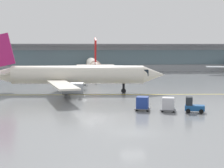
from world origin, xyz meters
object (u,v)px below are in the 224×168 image
at_px(taxiing_regional_jet, 76,75).
at_px(baggage_tug, 193,106).
at_px(gate_airplane_1, 93,65).
at_px(cargo_dolly_trailing, 142,103).
at_px(cargo_dolly_lead, 168,104).

bearing_deg(taxiing_regional_jet, baggage_tug, -49.11).
distance_m(gate_airplane_1, taxiing_regional_jet, 38.75).
relative_size(gate_airplane_1, taxiing_regional_jet, 0.97).
bearing_deg(baggage_tug, cargo_dolly_trailing, 180.00).
xyz_separation_m(gate_airplane_1, taxiing_regional_jet, (-5.81, -38.31, 0.09)).
height_order(gate_airplane_1, cargo_dolly_trailing, gate_airplane_1).
relative_size(baggage_tug, cargo_dolly_trailing, 1.16).
bearing_deg(taxiing_regional_jet, cargo_dolly_trailing, -59.98).
bearing_deg(baggage_tug, cargo_dolly_lead, 180.00).
relative_size(baggage_tug, cargo_dolly_lead, 1.16).
bearing_deg(baggage_tug, taxiing_regional_jet, 144.35).
distance_m(cargo_dolly_lead, cargo_dolly_trailing, 3.53).
distance_m(taxiing_regional_jet, cargo_dolly_lead, 23.83).
distance_m(taxiing_regional_jet, cargo_dolly_trailing, 21.27).
xyz_separation_m(baggage_tug, cargo_dolly_lead, (-3.13, 1.07, 0.16)).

